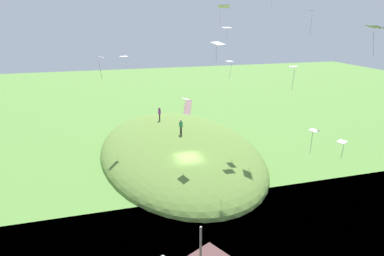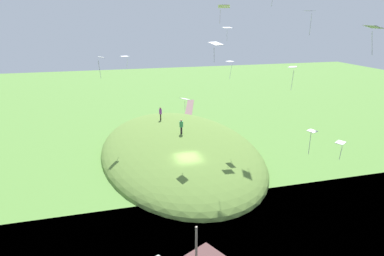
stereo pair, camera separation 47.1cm
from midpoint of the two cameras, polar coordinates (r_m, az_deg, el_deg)
name	(u,v)px [view 2 (the right image)]	position (r m, az deg, el deg)	size (l,w,h in m)	color
ground_plane	(188,175)	(34.39, -0.30, -8.24)	(160.00, 160.00, 0.00)	#558337
grass_hill	(179,150)	(40.65, -2.00, -3.91)	(31.31, 18.79, 4.47)	#5B7C34
dirt_path	(189,109)	(59.12, -0.26, 3.28)	(14.91, 1.27, 0.04)	#6D534F
person_walking_path	(181,125)	(39.42, -1.54, 0.55)	(0.55, 0.55, 1.78)	black
person_watching_kites	(160,112)	(45.84, -5.24, 2.82)	(0.43, 0.43, 1.85)	black
kite_0	(230,62)	(37.07, 7.00, 11.30)	(1.07, 0.87, 1.96)	white
kite_2	(373,28)	(24.43, 29.62, 14.95)	(1.14, 0.81, 1.89)	white
kite_3	(125,57)	(39.77, -11.32, 12.08)	(0.93, 1.07, 1.46)	white
kite_4	(216,44)	(23.29, 4.78, 14.38)	(1.16, 1.22, 1.41)	white
kite_5	(293,68)	(28.83, 17.63, 9.90)	(1.10, 1.04, 1.94)	white
kite_6	(101,60)	(28.93, -15.22, 11.46)	(0.70, 0.56, 1.82)	white
kite_8	(224,7)	(34.42, 5.99, 20.30)	(1.14, 1.35, 1.75)	silver
kite_9	(227,28)	(38.11, 6.55, 16.95)	(0.88, 1.16, 1.53)	silver
kite_10	(312,133)	(25.13, 20.70, -0.89)	(0.77, 0.63, 1.91)	silver
kite_11	(341,143)	(25.42, 25.02, -2.46)	(0.90, 0.97, 1.25)	silver
kite_12	(185,99)	(32.35, -0.78, 5.03)	(1.21, 1.06, 1.27)	silver
kite_14	(310,13)	(29.61, 20.31, 18.35)	(0.56, 0.78, 1.97)	white
mooring_post	(206,193)	(29.93, 3.01, -11.25)	(0.14, 0.14, 1.25)	brown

